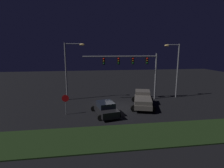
% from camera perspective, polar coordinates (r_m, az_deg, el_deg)
% --- Properties ---
extents(ground_plane, '(80.00, 80.00, 0.00)m').
position_cam_1_polar(ground_plane, '(22.22, 1.24, -7.40)').
color(ground_plane, black).
extents(grass_median, '(26.78, 4.33, 0.10)m').
position_cam_1_polar(grass_median, '(15.26, 6.11, -16.18)').
color(grass_median, black).
rests_on(grass_median, ground_plane).
extents(pickup_truck, '(3.85, 5.74, 1.80)m').
position_cam_1_polar(pickup_truck, '(22.54, 9.80, -4.64)').
color(pickup_truck, '#514C47').
rests_on(pickup_truck, ground_plane).
extents(car_sedan, '(3.03, 4.67, 1.51)m').
position_cam_1_polar(car_sedan, '(19.47, -2.21, -7.80)').
color(car_sedan, black).
rests_on(car_sedan, ground_plane).
extents(traffic_signal_gantry, '(10.32, 0.56, 6.50)m').
position_cam_1_polar(traffic_signal_gantry, '(24.76, 6.72, 6.32)').
color(traffic_signal_gantry, slate).
rests_on(traffic_signal_gantry, ground_plane).
extents(street_lamp_left, '(2.76, 0.44, 7.92)m').
position_cam_1_polar(street_lamp_left, '(25.22, -13.35, 6.17)').
color(street_lamp_left, slate).
rests_on(street_lamp_left, ground_plane).
extents(street_lamp_right, '(2.31, 0.44, 7.82)m').
position_cam_1_polar(street_lamp_right, '(27.36, 19.56, 5.98)').
color(street_lamp_right, slate).
rests_on(street_lamp_right, ground_plane).
extents(stop_sign, '(0.76, 0.08, 2.23)m').
position_cam_1_polar(stop_sign, '(19.91, -14.70, -5.26)').
color(stop_sign, slate).
rests_on(stop_sign, ground_plane).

